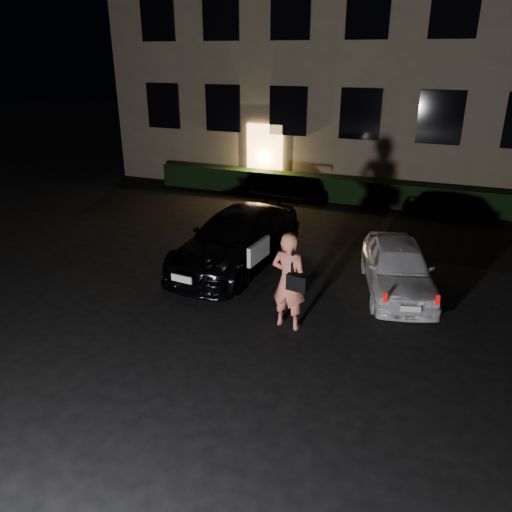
% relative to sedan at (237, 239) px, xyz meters
% --- Properties ---
extents(ground, '(80.00, 80.00, 0.00)m').
position_rel_sedan_xyz_m(ground, '(1.53, -3.81, -0.68)').
color(ground, black).
rests_on(ground, ground).
extents(building, '(20.00, 8.11, 12.00)m').
position_rel_sedan_xyz_m(building, '(1.53, 11.18, 5.32)').
color(building, '#716151').
rests_on(building, ground).
extents(hedge, '(15.00, 0.70, 0.85)m').
position_rel_sedan_xyz_m(hedge, '(1.53, 6.69, -0.25)').
color(hedge, black).
rests_on(hedge, ground).
extents(sedan, '(2.32, 4.87, 1.35)m').
position_rel_sedan_xyz_m(sedan, '(0.00, 0.00, 0.00)').
color(sedan, black).
rests_on(sedan, ground).
extents(hatch, '(2.23, 3.65, 1.16)m').
position_rel_sedan_xyz_m(hatch, '(3.90, -0.11, -0.10)').
color(hatch, white).
rests_on(hatch, ground).
extents(man, '(0.81, 0.57, 1.95)m').
position_rel_sedan_xyz_m(man, '(2.14, -2.46, 0.30)').
color(man, '#E87861').
rests_on(man, ground).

